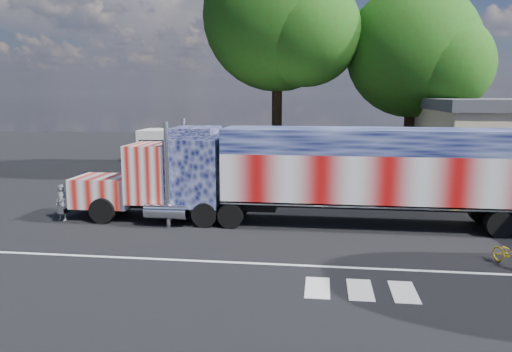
# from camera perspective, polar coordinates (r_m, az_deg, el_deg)

# --- Properties ---
(ground) EXTENTS (100.00, 100.00, 0.00)m
(ground) POSITION_cam_1_polar(r_m,az_deg,el_deg) (19.45, -1.16, -6.97)
(ground) COLOR black
(lane_markings) EXTENTS (30.00, 2.67, 0.01)m
(lane_markings) POSITION_cam_1_polar(r_m,az_deg,el_deg) (15.70, 3.02, -11.01)
(lane_markings) COLOR silver
(lane_markings) RESTS_ON ground
(semi_truck) EXTENTS (20.49, 3.24, 4.37)m
(semi_truck) POSITION_cam_1_polar(r_m,az_deg,el_deg) (21.05, 7.59, 0.48)
(semi_truck) COLOR black
(semi_truck) RESTS_ON ground
(coach_bus) EXTENTS (11.57, 2.69, 3.37)m
(coach_bus) POSITION_cam_1_polar(r_m,az_deg,el_deg) (29.59, -2.11, 2.13)
(coach_bus) COLOR white
(coach_bus) RESTS_ON ground
(woman) EXTENTS (0.63, 0.47, 1.58)m
(woman) POSITION_cam_1_polar(r_m,az_deg,el_deg) (23.34, -21.33, -2.85)
(woman) COLOR slate
(woman) RESTS_ON ground
(bicycle) EXTENTS (1.10, 1.61, 0.80)m
(bicycle) POSITION_cam_1_polar(r_m,az_deg,el_deg) (18.05, 27.09, -8.00)
(bicycle) COLOR gold
(bicycle) RESTS_ON ground
(tree_ne_a) EXTENTS (9.08, 8.64, 12.56)m
(tree_ne_a) POSITION_cam_1_polar(r_m,az_deg,el_deg) (34.92, 17.75, 13.40)
(tree_ne_a) COLOR black
(tree_ne_a) RESTS_ON ground
(tree_n_mid) EXTENTS (10.50, 10.00, 15.61)m
(tree_n_mid) POSITION_cam_1_polar(r_m,az_deg,el_deg) (35.03, 2.75, 17.69)
(tree_n_mid) COLOR black
(tree_n_mid) RESTS_ON ground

